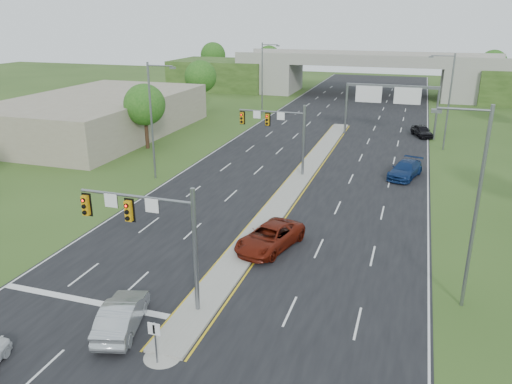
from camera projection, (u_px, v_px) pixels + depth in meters
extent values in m
plane|color=#2B4518|center=(198.00, 311.00, 26.76)|extent=(240.00, 240.00, 0.00)
cube|color=black|center=(322.00, 151.00, 58.13)|extent=(24.00, 160.00, 0.02)
cube|color=gray|center=(298.00, 181.00, 47.34)|extent=(2.00, 54.00, 0.16)
cone|color=gray|center=(163.00, 355.00, 23.14)|extent=(2.00, 2.00, 0.16)
cube|color=gold|center=(286.00, 181.00, 47.70)|extent=(0.12, 54.00, 0.01)
cube|color=gold|center=(309.00, 183.00, 47.03)|extent=(0.12, 54.00, 0.01)
cube|color=silver|center=(227.00, 143.00, 61.54)|extent=(0.12, 160.00, 0.01)
cube|color=silver|center=(428.00, 159.00, 54.70)|extent=(0.12, 160.00, 0.01)
cube|color=silver|center=(84.00, 300.00, 27.74)|extent=(10.50, 0.50, 0.01)
cylinder|color=slate|center=(195.00, 253.00, 25.59)|extent=(0.24, 0.24, 7.00)
cylinder|color=slate|center=(135.00, 197.00, 25.62)|extent=(6.50, 0.16, 0.16)
cube|color=orange|center=(128.00, 211.00, 25.74)|extent=(0.35, 0.25, 1.10)
cube|color=orange|center=(86.00, 205.00, 26.50)|extent=(0.35, 0.25, 1.10)
cube|color=black|center=(130.00, 210.00, 25.87)|extent=(0.55, 0.04, 1.30)
cube|color=black|center=(87.00, 205.00, 26.62)|extent=(0.55, 0.04, 1.30)
sphere|color=#FF0C05|center=(127.00, 206.00, 25.51)|extent=(0.20, 0.20, 0.20)
sphere|color=#FF0C05|center=(83.00, 200.00, 26.26)|extent=(0.20, 0.20, 0.20)
cube|color=white|center=(111.00, 201.00, 26.06)|extent=(0.75, 0.04, 0.75)
cube|color=white|center=(152.00, 206.00, 25.37)|extent=(0.75, 0.04, 0.75)
cylinder|color=slate|center=(303.00, 141.00, 47.99)|extent=(0.24, 0.24, 7.00)
cylinder|color=slate|center=(271.00, 112.00, 48.03)|extent=(6.50, 0.16, 0.16)
cube|color=orange|center=(267.00, 120.00, 48.15)|extent=(0.35, 0.25, 1.10)
cube|color=orange|center=(242.00, 118.00, 48.90)|extent=(0.35, 0.25, 1.10)
cube|color=black|center=(268.00, 119.00, 48.28)|extent=(0.55, 0.04, 1.30)
cube|color=black|center=(242.00, 118.00, 49.03)|extent=(0.55, 0.04, 1.30)
sphere|color=#FF0C05|center=(267.00, 116.00, 47.92)|extent=(0.20, 0.20, 0.20)
sphere|color=#FF0C05|center=(242.00, 115.00, 48.67)|extent=(0.20, 0.20, 0.20)
cube|color=white|center=(257.00, 115.00, 48.47)|extent=(0.75, 0.04, 0.75)
cube|color=white|center=(281.00, 116.00, 47.77)|extent=(0.75, 0.04, 0.75)
cylinder|color=slate|center=(156.00, 344.00, 22.36)|extent=(0.08, 0.08, 2.20)
cube|color=white|center=(154.00, 329.00, 22.05)|extent=(0.60, 0.04, 0.60)
cube|color=black|center=(154.00, 329.00, 22.02)|extent=(0.10, 0.02, 0.45)
cylinder|color=slate|center=(346.00, 109.00, 65.64)|extent=(0.28, 0.28, 6.60)
cylinder|color=slate|center=(437.00, 114.00, 62.36)|extent=(0.28, 0.28, 6.60)
cube|color=slate|center=(392.00, 86.00, 62.93)|extent=(11.50, 0.35, 0.35)
cube|color=#0D5B19|center=(369.00, 94.00, 63.94)|extent=(3.20, 0.08, 2.00)
cube|color=#0D5B19|center=(408.00, 96.00, 62.55)|extent=(3.20, 0.08, 2.00)
cube|color=silver|center=(369.00, 94.00, 63.90)|extent=(3.30, 0.03, 2.10)
cube|color=silver|center=(408.00, 96.00, 62.51)|extent=(3.30, 0.03, 2.10)
cube|color=gray|center=(282.00, 77.00, 102.38)|extent=(6.00, 12.00, 6.00)
cube|color=gray|center=(459.00, 83.00, 92.53)|extent=(6.00, 12.00, 6.00)
cube|color=#2B4518|center=(223.00, 74.00, 106.15)|extent=(20.00, 14.00, 6.00)
cube|color=gray|center=(367.00, 61.00, 96.25)|extent=(50.00, 12.00, 1.20)
cube|color=gray|center=(364.00, 58.00, 90.70)|extent=(50.00, 0.40, 0.90)
cube|color=gray|center=(371.00, 53.00, 101.10)|extent=(50.00, 0.40, 0.90)
cylinder|color=slate|center=(152.00, 122.00, 46.75)|extent=(0.20, 0.20, 11.00)
cylinder|color=slate|center=(160.00, 66.00, 44.65)|extent=(2.50, 0.12, 0.12)
cube|color=slate|center=(173.00, 68.00, 44.33)|extent=(0.50, 0.25, 0.18)
cylinder|color=slate|center=(262.00, 79.00, 78.12)|extent=(0.20, 0.20, 11.00)
cylinder|color=slate|center=(270.00, 45.00, 76.02)|extent=(2.50, 0.12, 0.12)
cube|color=slate|center=(278.00, 46.00, 75.70)|extent=(0.50, 0.25, 0.18)
cylinder|color=slate|center=(476.00, 212.00, 25.48)|extent=(0.20, 0.20, 11.00)
cylinder|color=slate|center=(464.00, 109.00, 24.10)|extent=(2.50, 0.12, 0.12)
cube|color=slate|center=(437.00, 111.00, 24.51)|extent=(0.50, 0.25, 0.18)
cylinder|color=slate|center=(449.00, 103.00, 56.85)|extent=(0.20, 0.20, 11.00)
cylinder|color=slate|center=(443.00, 56.00, 55.47)|extent=(2.50, 0.12, 0.12)
cube|color=slate|center=(431.00, 57.00, 55.88)|extent=(0.50, 0.25, 0.18)
cylinder|color=#382316|center=(147.00, 132.00, 58.77)|extent=(0.44, 0.44, 4.00)
sphere|color=#1B4F15|center=(145.00, 105.00, 57.70)|extent=(4.80, 4.80, 4.80)
cylinder|color=#382316|center=(201.00, 97.00, 82.30)|extent=(0.44, 0.44, 4.25)
sphere|color=#1B4F15|center=(201.00, 76.00, 81.16)|extent=(5.20, 5.20, 5.20)
cylinder|color=#382316|center=(213.00, 70.00, 121.27)|extent=(0.44, 0.44, 4.50)
sphere|color=#1B4F15|center=(213.00, 55.00, 120.06)|extent=(6.00, 6.00, 6.00)
cylinder|color=#382316|center=(269.00, 73.00, 117.25)|extent=(0.44, 0.44, 4.25)
sphere|color=#1B4F15|center=(269.00, 58.00, 116.11)|extent=(5.60, 5.60, 5.60)
cylinder|color=#382316|center=(490.00, 81.00, 103.34)|extent=(0.44, 0.44, 4.25)
sphere|color=#1B4F15|center=(493.00, 64.00, 102.20)|extent=(5.60, 5.60, 5.60)
cube|color=gray|center=(98.00, 115.00, 65.99)|extent=(18.00, 30.00, 5.00)
imported|color=#9EA3A6|center=(122.00, 315.00, 24.97)|extent=(2.91, 5.09, 1.59)
imported|color=#5D1509|center=(270.00, 237.00, 33.69)|extent=(4.15, 6.36, 1.63)
imported|color=navy|center=(405.00, 170.00, 48.46)|extent=(3.59, 5.85, 1.58)
imported|color=black|center=(422.00, 131.00, 64.81)|extent=(3.22, 4.70, 1.48)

